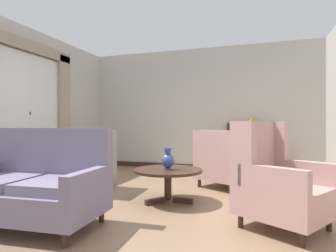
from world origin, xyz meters
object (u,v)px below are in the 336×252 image
object	(u,v)px
armchair_back_corner	(276,182)
gramophone	(253,124)
settee	(34,186)
coffee_table	(168,174)
sideboard	(250,152)
porcelain_vase	(168,160)
armchair_far_left	(225,163)
armchair_foreground_right	(87,165)

from	to	relation	value
armchair_back_corner	gramophone	size ratio (longest dim) A/B	2.09
settee	coffee_table	bearing A→B (deg)	47.86
gramophone	sideboard	bearing A→B (deg)	118.10
porcelain_vase	armchair_far_left	distance (m)	1.38
porcelain_vase	gramophone	world-z (taller)	gramophone
porcelain_vase	gramophone	distance (m)	2.92
armchair_back_corner	armchair_foreground_right	bearing A→B (deg)	105.50
porcelain_vase	armchair_back_corner	distance (m)	1.48
armchair_far_left	gramophone	xyz separation A→B (m)	(0.42, 1.45, 0.67)
settee	gramophone	bearing A→B (deg)	58.13
armchair_foreground_right	armchair_back_corner	bearing A→B (deg)	70.85
porcelain_vase	sideboard	distance (m)	2.94
sideboard	settee	bearing A→B (deg)	-116.79
armchair_far_left	sideboard	distance (m)	1.59
settee	armchair_foreground_right	size ratio (longest dim) A/B	1.56
sideboard	gramophone	world-z (taller)	gramophone
settee	gramophone	xyz separation A→B (m)	(2.10, 3.98, 0.68)
settee	gramophone	world-z (taller)	gramophone
coffee_table	gramophone	distance (m)	2.93
armchair_back_corner	gramophone	xyz separation A→B (m)	(-0.33, 3.23, 0.62)
armchair_far_left	gramophone	distance (m)	1.66
armchair_far_left	sideboard	size ratio (longest dim) A/B	1.07
coffee_table	settee	bearing A→B (deg)	-128.14
armchair_foreground_right	sideboard	bearing A→B (deg)	132.28
armchair_foreground_right	gramophone	world-z (taller)	gramophone
porcelain_vase	gramophone	bearing A→B (deg)	68.80
coffee_table	porcelain_vase	size ratio (longest dim) A/B	3.17
sideboard	armchair_foreground_right	bearing A→B (deg)	-134.71
armchair_back_corner	gramophone	world-z (taller)	gramophone
porcelain_vase	armchair_back_corner	bearing A→B (deg)	-21.92
coffee_table	sideboard	bearing A→B (deg)	69.83
coffee_table	porcelain_vase	bearing A→B (deg)	-72.72
armchair_far_left	armchair_back_corner	xyz separation A→B (m)	(0.75, -1.78, 0.05)
porcelain_vase	gramophone	xyz separation A→B (m)	(1.04, 2.68, 0.50)
porcelain_vase	armchair_back_corner	world-z (taller)	armchair_back_corner
porcelain_vase	settee	size ratio (longest dim) A/B	0.20
coffee_table	armchair_foreground_right	world-z (taller)	armchair_foreground_right
armchair_far_left	armchair_back_corner	world-z (taller)	armchair_back_corner
porcelain_vase	armchair_foreground_right	world-z (taller)	armchair_foreground_right
sideboard	armchair_far_left	bearing A→B (deg)	-103.35
armchair_foreground_right	armchair_back_corner	size ratio (longest dim) A/B	0.89
settee	armchair_foreground_right	world-z (taller)	settee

